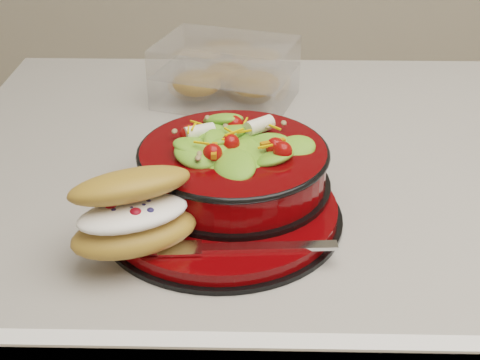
{
  "coord_description": "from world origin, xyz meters",
  "views": [
    {
      "loc": [
        -0.2,
        -0.8,
        1.33
      ],
      "look_at": [
        -0.21,
        -0.14,
        0.94
      ],
      "focal_mm": 50.0,
      "sensor_mm": 36.0,
      "label": 1
    }
  ],
  "objects_px": {
    "salad_bowl": "(233,159)",
    "pastry_box": "(226,74)",
    "dinner_plate": "(223,211)",
    "croissant": "(134,213)",
    "fork": "(241,247)"
  },
  "relations": [
    {
      "from": "croissant",
      "to": "pastry_box",
      "type": "relative_size",
      "value": 0.63
    },
    {
      "from": "dinner_plate",
      "to": "salad_bowl",
      "type": "xyz_separation_m",
      "value": [
        0.01,
        0.04,
        0.05
      ]
    },
    {
      "from": "fork",
      "to": "pastry_box",
      "type": "bearing_deg",
      "value": 0.86
    },
    {
      "from": "dinner_plate",
      "to": "fork",
      "type": "distance_m",
      "value": 0.09
    },
    {
      "from": "fork",
      "to": "salad_bowl",
      "type": "bearing_deg",
      "value": 1.88
    },
    {
      "from": "croissant",
      "to": "pastry_box",
      "type": "xyz_separation_m",
      "value": [
        0.08,
        0.42,
        -0.01
      ]
    },
    {
      "from": "salad_bowl",
      "to": "fork",
      "type": "relative_size",
      "value": 1.24
    },
    {
      "from": "salad_bowl",
      "to": "fork",
      "type": "xyz_separation_m",
      "value": [
        0.01,
        -0.13,
        -0.03
      ]
    },
    {
      "from": "salad_bowl",
      "to": "croissant",
      "type": "xyz_separation_m",
      "value": [
        -0.1,
        -0.12,
        0.0
      ]
    },
    {
      "from": "salad_bowl",
      "to": "pastry_box",
      "type": "xyz_separation_m",
      "value": [
        -0.02,
        0.3,
        -0.01
      ]
    },
    {
      "from": "croissant",
      "to": "fork",
      "type": "height_order",
      "value": "croissant"
    },
    {
      "from": "fork",
      "to": "pastry_box",
      "type": "height_order",
      "value": "pastry_box"
    },
    {
      "from": "dinner_plate",
      "to": "fork",
      "type": "bearing_deg",
      "value": -75.09
    },
    {
      "from": "dinner_plate",
      "to": "pastry_box",
      "type": "xyz_separation_m",
      "value": [
        -0.01,
        0.34,
        0.03
      ]
    },
    {
      "from": "salad_bowl",
      "to": "pastry_box",
      "type": "height_order",
      "value": "salad_bowl"
    }
  ]
}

